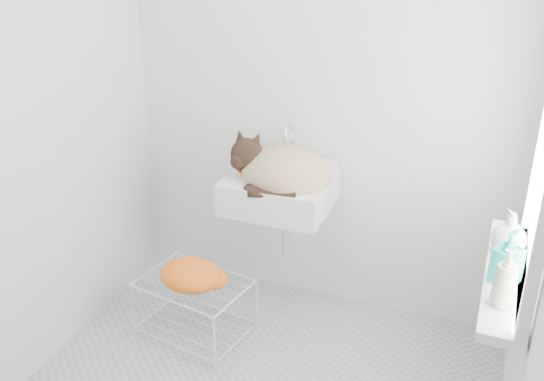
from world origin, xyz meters
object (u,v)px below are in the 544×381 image
at_px(bottle_a, 501,305).
at_px(bottle_c, 506,252).
at_px(cat, 281,171).
at_px(sink, 280,176).
at_px(wire_rack, 195,309).
at_px(bottle_b, 503,282).

bearing_deg(bottle_a, bottle_c, 90.00).
bearing_deg(cat, bottle_c, -8.10).
bearing_deg(bottle_c, bottle_a, -90.00).
bearing_deg(sink, wire_rack, -134.99).
bearing_deg(bottle_a, wire_rack, 164.03).
relative_size(wire_rack, bottle_b, 2.60).
relative_size(wire_rack, bottle_c, 3.01).
distance_m(sink, cat, 0.05).
bearing_deg(bottle_c, wire_rack, 178.69).
height_order(cat, bottle_b, cat).
distance_m(sink, bottle_b, 1.30).
bearing_deg(wire_rack, bottle_a, -15.97).
bearing_deg(wire_rack, bottle_b, -10.09).
distance_m(wire_rack, bottle_c, 1.66).
bearing_deg(bottle_a, cat, 145.93).
relative_size(sink, bottle_a, 2.80).
bearing_deg(bottle_c, bottle_b, -90.00).
distance_m(bottle_a, bottle_b, 0.16).
bearing_deg(bottle_b, bottle_c, 90.00).
height_order(cat, wire_rack, cat).
bearing_deg(wire_rack, cat, 42.66).
xyz_separation_m(bottle_a, bottle_c, (0.00, 0.40, 0.00)).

